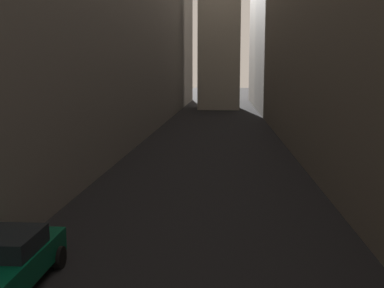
# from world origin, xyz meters

# --- Properties ---
(ground_plane) EXTENTS (264.00, 264.00, 0.00)m
(ground_plane) POSITION_xyz_m (0.00, 48.00, 0.00)
(ground_plane) COLOR black
(building_block_left) EXTENTS (15.47, 108.00, 19.80)m
(building_block_left) POSITION_xyz_m (-13.24, 50.00, 9.90)
(building_block_left) COLOR slate
(building_block_left) RESTS_ON ground
(building_block_right) EXTENTS (10.86, 108.00, 18.97)m
(building_block_right) POSITION_xyz_m (10.93, 50.00, 9.48)
(building_block_right) COLOR #60594F
(building_block_right) RESTS_ON ground
(parked_car_left_third) EXTENTS (1.90, 4.10, 1.45)m
(parked_car_left_third) POSITION_xyz_m (-4.40, 19.93, 0.75)
(parked_car_left_third) COLOR #05472D
(parked_car_left_third) RESTS_ON ground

